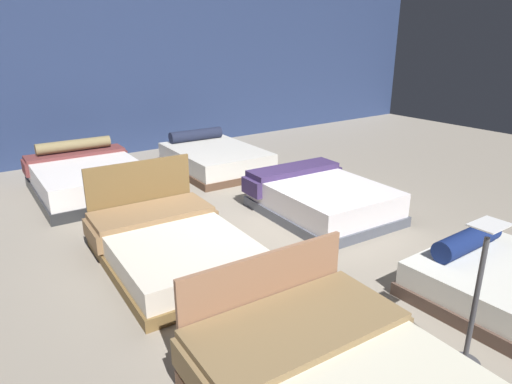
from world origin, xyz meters
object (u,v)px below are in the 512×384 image
at_px(bed_3, 321,198).
at_px(bed_5, 215,159).
at_px(bed_2, 171,245).
at_px(bed_4, 89,178).
at_px(price_sign, 473,312).

distance_m(bed_3, bed_5, 2.82).
relative_size(bed_2, bed_4, 1.02).
height_order(bed_2, price_sign, price_sign).
distance_m(bed_2, bed_4, 2.90).
relative_size(bed_2, price_sign, 1.82).
distance_m(bed_5, price_sign, 5.91).
distance_m(bed_4, bed_5, 2.34).
height_order(bed_5, price_sign, price_sign).
bearing_deg(bed_4, bed_5, 1.40).
bearing_deg(bed_2, bed_5, 54.80).
xyz_separation_m(bed_5, price_sign, (-1.15, -5.79, 0.25)).
height_order(bed_3, price_sign, price_sign).
distance_m(bed_2, price_sign, 3.14).
relative_size(bed_2, bed_3, 1.09).
bearing_deg(bed_3, bed_4, 133.93).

